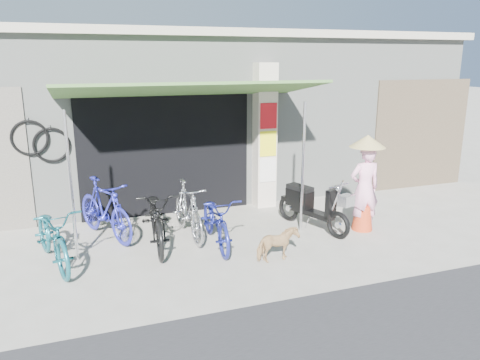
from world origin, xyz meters
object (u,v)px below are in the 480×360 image
object	(u,v)px
bike_black	(157,217)
bike_teal	(53,235)
bike_blue	(105,209)
moped	(311,206)
bike_navy	(216,220)
bike_silver	(188,210)
street_dog	(277,245)
nun	(365,184)

from	to	relation	value
bike_black	bike_teal	bearing A→B (deg)	-166.36
bike_blue	moped	world-z (taller)	bike_blue
bike_navy	moped	distance (m)	1.89
bike_silver	bike_navy	size ratio (longest dim) A/B	0.95
street_dog	nun	distance (m)	2.28
bike_black	street_dog	xyz separation A→B (m)	(1.65, -1.26, -0.24)
bike_silver	street_dog	bearing A→B (deg)	-57.73
bike_teal	bike_blue	distance (m)	1.24
bike_teal	nun	world-z (taller)	nun
bike_black	bike_silver	world-z (taller)	bike_black
moped	bike_blue	bearing A→B (deg)	147.84
bike_silver	moped	size ratio (longest dim) A/B	0.99
bike_blue	bike_silver	size ratio (longest dim) A/B	1.07
bike_silver	street_dog	world-z (taller)	bike_silver
bike_silver	moped	bearing A→B (deg)	-12.19
bike_silver	bike_black	bearing A→B (deg)	-160.64
street_dog	bike_teal	bearing A→B (deg)	66.28
bike_blue	bike_silver	world-z (taller)	bike_blue
bike_black	bike_blue	bearing A→B (deg)	144.49
street_dog	moped	bearing A→B (deg)	-52.44
bike_blue	street_dog	distance (m)	3.12
bike_silver	bike_navy	world-z (taller)	bike_silver
bike_teal	bike_black	world-z (taller)	bike_black
bike_teal	bike_silver	bearing A→B (deg)	-1.83
moped	nun	bearing A→B (deg)	-42.31
bike_teal	bike_silver	distance (m)	2.26
bike_blue	bike_navy	size ratio (longest dim) A/B	1.02
bike_silver	bike_navy	xyz separation A→B (m)	(0.35, -0.56, -0.04)
bike_black	bike_silver	distance (m)	0.63
bike_blue	nun	size ratio (longest dim) A/B	1.00
street_dog	moped	world-z (taller)	moped
bike_black	nun	bearing A→B (deg)	-2.78
bike_blue	bike_navy	world-z (taller)	bike_blue
bike_black	bike_silver	bearing A→B (deg)	27.07
bike_navy	nun	size ratio (longest dim) A/B	0.98
bike_blue	bike_navy	bearing A→B (deg)	-54.27
moped	bike_black	bearing A→B (deg)	157.76
bike_navy	moped	bearing A→B (deg)	9.15
bike_teal	bike_black	distance (m)	1.64
bike_silver	bike_navy	bearing A→B (deg)	-60.40
street_dog	moped	size ratio (longest dim) A/B	0.39
bike_teal	bike_silver	world-z (taller)	bike_silver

